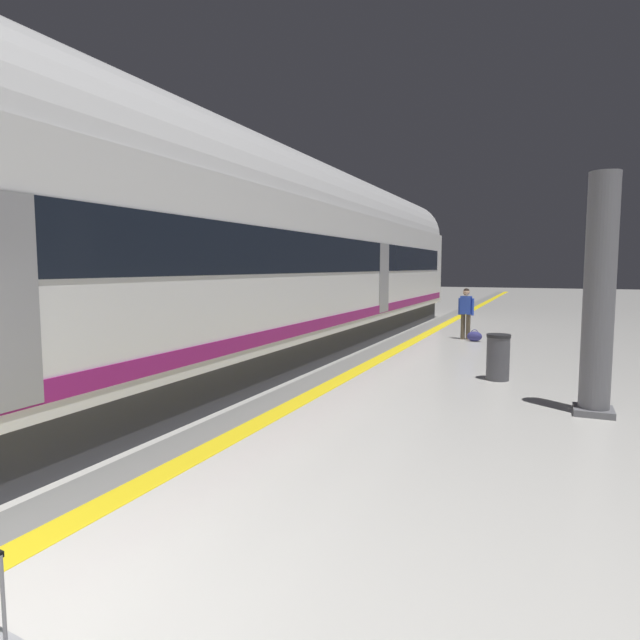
% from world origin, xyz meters
% --- Properties ---
extents(safety_line_strip, '(0.36, 80.00, 0.01)m').
position_xyz_m(safety_line_strip, '(-0.55, 10.00, 0.00)').
color(safety_line_strip, yellow).
rests_on(safety_line_strip, ground).
extents(tactile_edge_band, '(0.73, 80.00, 0.01)m').
position_xyz_m(tactile_edge_band, '(-0.94, 10.00, 0.00)').
color(tactile_edge_band, slate).
rests_on(tactile_edge_band, ground).
extents(high_speed_train, '(2.94, 34.76, 4.97)m').
position_xyz_m(high_speed_train, '(-2.77, 7.04, 2.50)').
color(high_speed_train, '#38383D').
rests_on(high_speed_train, ground).
extents(passenger_near, '(0.48, 0.25, 1.57)m').
position_xyz_m(passenger_near, '(0.83, 15.38, 0.91)').
color(passenger_near, brown).
rests_on(passenger_near, ground).
extents(duffel_bag_near, '(0.44, 0.26, 0.36)m').
position_xyz_m(duffel_bag_near, '(1.15, 15.03, 0.15)').
color(duffel_bag_near, navy).
rests_on(duffel_bag_near, ground).
extents(platform_pillar, '(0.56, 0.56, 3.60)m').
position_xyz_m(platform_pillar, '(3.87, 7.45, 1.72)').
color(platform_pillar, slate).
rests_on(platform_pillar, ground).
extents(waste_bin, '(0.46, 0.46, 0.91)m').
position_xyz_m(waste_bin, '(2.31, 9.48, 0.46)').
color(waste_bin, '#4C4C51').
rests_on(waste_bin, ground).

